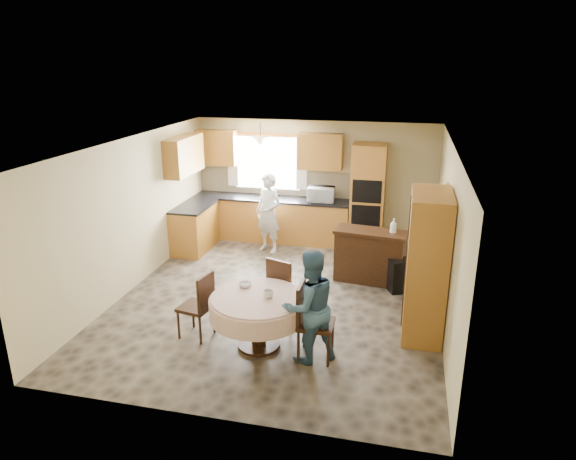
{
  "coord_description": "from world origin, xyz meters",
  "views": [
    {
      "loc": [
        1.85,
        -7.3,
        3.71
      ],
      "look_at": [
        0.07,
        0.3,
        1.07
      ],
      "focal_mm": 32.0,
      "sensor_mm": 36.0,
      "label": 1
    }
  ],
  "objects_px": {
    "sideboard": "(370,258)",
    "chair_right": "(310,317)",
    "person_sink": "(269,213)",
    "chair_left": "(200,303)",
    "chair_back": "(283,287)",
    "cupboard": "(426,265)",
    "dining_table": "(258,308)",
    "oven_tower": "(368,197)",
    "person_dining": "(309,306)"
  },
  "relations": [
    {
      "from": "chair_right",
      "to": "person_sink",
      "type": "distance_m",
      "value": 3.9
    },
    {
      "from": "chair_back",
      "to": "person_sink",
      "type": "bearing_deg",
      "value": -51.17
    },
    {
      "from": "dining_table",
      "to": "person_sink",
      "type": "distance_m",
      "value": 3.6
    },
    {
      "from": "chair_left",
      "to": "chair_back",
      "type": "height_order",
      "value": "chair_back"
    },
    {
      "from": "sideboard",
      "to": "dining_table",
      "type": "bearing_deg",
      "value": -109.33
    },
    {
      "from": "sideboard",
      "to": "cupboard",
      "type": "xyz_separation_m",
      "value": [
        0.87,
        -1.58,
        0.58
      ]
    },
    {
      "from": "cupboard",
      "to": "oven_tower",
      "type": "bearing_deg",
      "value": 108.17
    },
    {
      "from": "sideboard",
      "to": "chair_right",
      "type": "bearing_deg",
      "value": -94.59
    },
    {
      "from": "cupboard",
      "to": "person_dining",
      "type": "height_order",
      "value": "cupboard"
    },
    {
      "from": "person_sink",
      "to": "cupboard",
      "type": "bearing_deg",
      "value": -17.81
    },
    {
      "from": "cupboard",
      "to": "chair_left",
      "type": "distance_m",
      "value": 3.14
    },
    {
      "from": "person_dining",
      "to": "dining_table",
      "type": "bearing_deg",
      "value": -47.67
    },
    {
      "from": "person_sink",
      "to": "oven_tower",
      "type": "bearing_deg",
      "value": 43.21
    },
    {
      "from": "person_sink",
      "to": "sideboard",
      "type": "bearing_deg",
      "value": -2.48
    },
    {
      "from": "dining_table",
      "to": "chair_left",
      "type": "bearing_deg",
      "value": 176.37
    },
    {
      "from": "oven_tower",
      "to": "person_dining",
      "type": "xyz_separation_m",
      "value": [
        -0.35,
        -4.31,
        -0.31
      ]
    },
    {
      "from": "dining_table",
      "to": "sideboard",
      "type": "bearing_deg",
      "value": 62.98
    },
    {
      "from": "oven_tower",
      "to": "dining_table",
      "type": "xyz_separation_m",
      "value": [
        -1.06,
        -4.17,
        -0.49
      ]
    },
    {
      "from": "chair_back",
      "to": "person_sink",
      "type": "height_order",
      "value": "person_sink"
    },
    {
      "from": "cupboard",
      "to": "person_sink",
      "type": "relative_size",
      "value": 1.29
    },
    {
      "from": "chair_left",
      "to": "person_dining",
      "type": "distance_m",
      "value": 1.59
    },
    {
      "from": "chair_left",
      "to": "dining_table",
      "type": "bearing_deg",
      "value": 97.34
    },
    {
      "from": "oven_tower",
      "to": "sideboard",
      "type": "relative_size",
      "value": 1.75
    },
    {
      "from": "chair_left",
      "to": "chair_back",
      "type": "distance_m",
      "value": 1.22
    },
    {
      "from": "person_sink",
      "to": "chair_left",
      "type": "bearing_deg",
      "value": -67.01
    },
    {
      "from": "chair_right",
      "to": "cupboard",
      "type": "bearing_deg",
      "value": -55.35
    },
    {
      "from": "dining_table",
      "to": "chair_back",
      "type": "bearing_deg",
      "value": 78.49
    },
    {
      "from": "person_sink",
      "to": "person_dining",
      "type": "bearing_deg",
      "value": -43.75
    },
    {
      "from": "oven_tower",
      "to": "chair_back",
      "type": "relative_size",
      "value": 2.12
    },
    {
      "from": "chair_left",
      "to": "person_sink",
      "type": "bearing_deg",
      "value": -169.68
    },
    {
      "from": "cupboard",
      "to": "person_dining",
      "type": "xyz_separation_m",
      "value": [
        -1.42,
        -1.05,
        -0.27
      ]
    },
    {
      "from": "chair_left",
      "to": "oven_tower",
      "type": "bearing_deg",
      "value": 166.09
    },
    {
      "from": "cupboard",
      "to": "chair_right",
      "type": "distance_m",
      "value": 1.79
    },
    {
      "from": "person_sink",
      "to": "person_dining",
      "type": "xyz_separation_m",
      "value": [
        1.52,
        -3.65,
        -0.04
      ]
    },
    {
      "from": "sideboard",
      "to": "cupboard",
      "type": "bearing_deg",
      "value": -53.58
    },
    {
      "from": "sideboard",
      "to": "person_dining",
      "type": "relative_size",
      "value": 0.81
    },
    {
      "from": "oven_tower",
      "to": "chair_back",
      "type": "height_order",
      "value": "oven_tower"
    },
    {
      "from": "chair_back",
      "to": "chair_right",
      "type": "distance_m",
      "value": 1.01
    },
    {
      "from": "dining_table",
      "to": "chair_back",
      "type": "height_order",
      "value": "chair_back"
    },
    {
      "from": "cupboard",
      "to": "dining_table",
      "type": "xyz_separation_m",
      "value": [
        -2.13,
        -0.91,
        -0.44
      ]
    },
    {
      "from": "cupboard",
      "to": "person_dining",
      "type": "distance_m",
      "value": 1.79
    },
    {
      "from": "dining_table",
      "to": "person_dining",
      "type": "height_order",
      "value": "person_dining"
    },
    {
      "from": "dining_table",
      "to": "chair_right",
      "type": "xyz_separation_m",
      "value": [
        0.71,
        -0.09,
        -0.0
      ]
    },
    {
      "from": "chair_left",
      "to": "person_dining",
      "type": "xyz_separation_m",
      "value": [
        1.56,
        -0.2,
        0.22
      ]
    },
    {
      "from": "chair_left",
      "to": "person_dining",
      "type": "height_order",
      "value": "person_dining"
    },
    {
      "from": "chair_right",
      "to": "dining_table",
      "type": "bearing_deg",
      "value": 82.83
    },
    {
      "from": "person_dining",
      "to": "cupboard",
      "type": "bearing_deg",
      "value": -179.83
    },
    {
      "from": "cupboard",
      "to": "chair_right",
      "type": "relative_size",
      "value": 1.98
    },
    {
      "from": "sideboard",
      "to": "chair_left",
      "type": "relative_size",
      "value": 1.28
    },
    {
      "from": "chair_back",
      "to": "chair_right",
      "type": "xyz_separation_m",
      "value": [
        0.55,
        -0.84,
        0.01
      ]
    }
  ]
}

